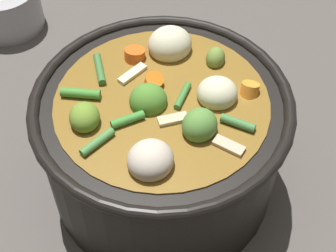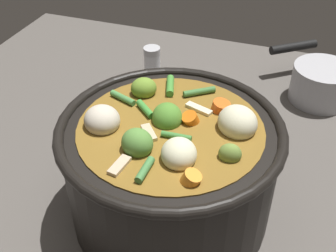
{
  "view_description": "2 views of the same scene",
  "coord_description": "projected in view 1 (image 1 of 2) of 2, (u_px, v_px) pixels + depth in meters",
  "views": [
    {
      "loc": [
        0.33,
        0.15,
        0.55
      ],
      "look_at": [
        0.01,
        0.01,
        0.13
      ],
      "focal_mm": 54.75,
      "sensor_mm": 36.0,
      "label": 1
    },
    {
      "loc": [
        -0.13,
        0.39,
        0.47
      ],
      "look_at": [
        0.01,
        -0.01,
        0.14
      ],
      "focal_mm": 45.7,
      "sensor_mm": 36.0,
      "label": 2
    }
  ],
  "objects": [
    {
      "name": "small_saucepan",
      "position": [
        3.0,
        7.0,
        0.83
      ],
      "size": [
        0.17,
        0.18,
        0.07
      ],
      "color": "#ADADB2",
      "rests_on": "ground_plane"
    },
    {
      "name": "ground_plane",
      "position": [
        163.0,
        179.0,
        0.66
      ],
      "size": [
        1.1,
        1.1,
        0.0
      ],
      "primitive_type": "plane",
      "color": "#514C47"
    },
    {
      "name": "cooking_pot",
      "position": [
        162.0,
        140.0,
        0.6
      ],
      "size": [
        0.29,
        0.29,
        0.18
      ],
      "color": "black",
      "rests_on": "ground_plane"
    }
  ]
}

